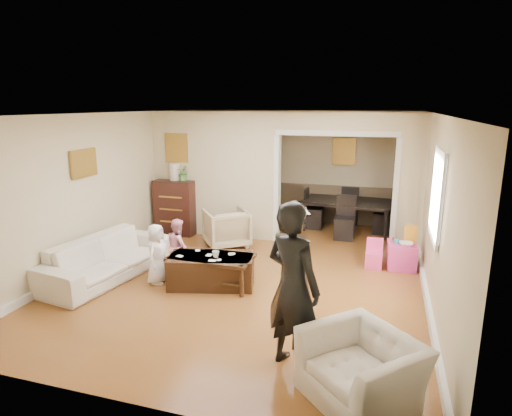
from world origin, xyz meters
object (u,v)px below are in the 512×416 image
(sofa, at_px, (108,258))
(coffee_table, at_px, (211,270))
(armchair_back, at_px, (226,228))
(cyan_cup, at_px, (397,241))
(table_lamp, at_px, (175,172))
(child_kneel_b, at_px, (179,246))
(dresser, at_px, (176,207))
(play_table, at_px, (401,256))
(adult_person, at_px, (293,286))
(child_kneel_a, at_px, (157,254))
(armchair_front, at_px, (361,369))
(dining_table, at_px, (347,216))
(child_toddler, at_px, (289,253))
(coffee_cup, at_px, (216,254))

(sofa, distance_m, coffee_table, 1.74)
(armchair_back, distance_m, cyan_cup, 3.20)
(table_lamp, relative_size, child_kneel_b, 0.39)
(sofa, relative_size, dresser, 1.93)
(sofa, xyz_separation_m, play_table, (4.56, 1.79, -0.10))
(coffee_table, height_order, adult_person, adult_person)
(armchair_back, relative_size, table_lamp, 2.27)
(cyan_cup, relative_size, child_kneel_a, 0.08)
(dresser, relative_size, child_kneel_b, 1.26)
(armchair_front, xyz_separation_m, table_lamp, (-4.18, 4.45, 1.03))
(sofa, bearing_deg, dining_table, -33.12)
(armchair_back, distance_m, child_kneel_a, 2.04)
(table_lamp, bearing_deg, cyan_cup, -10.25)
(play_table, relative_size, adult_person, 0.26)
(armchair_front, relative_size, dining_table, 0.52)
(child_kneel_a, bearing_deg, child_toddler, -69.60)
(table_lamp, relative_size, play_table, 0.77)
(cyan_cup, xyz_separation_m, child_toddler, (-1.68, -0.80, -0.10))
(sofa, distance_m, armchair_front, 4.53)
(dining_table, distance_m, child_kneel_b, 4.15)
(cyan_cup, bearing_deg, armchair_front, -95.45)
(play_table, xyz_separation_m, adult_person, (-1.19, -3.32, 0.69))
(child_toddler, bearing_deg, dining_table, -158.15)
(table_lamp, bearing_deg, dresser, 0.00)
(dresser, xyz_separation_m, child_kneel_b, (1.09, -2.07, -0.12))
(sofa, distance_m, play_table, 4.90)
(table_lamp, bearing_deg, child_kneel_a, -69.53)
(child_toddler, bearing_deg, dresser, -84.61)
(sofa, bearing_deg, play_table, -59.76)
(table_lamp, distance_m, child_kneel_a, 2.83)
(child_toddler, bearing_deg, armchair_front, 60.35)
(child_kneel_a, bearing_deg, coffee_cup, -88.94)
(armchair_front, distance_m, coffee_table, 3.17)
(sofa, distance_m, adult_person, 3.74)
(child_kneel_a, bearing_deg, table_lamp, 15.52)
(dining_table, bearing_deg, cyan_cup, -57.88)
(dresser, bearing_deg, armchair_front, -46.79)
(child_kneel_a, bearing_deg, armchair_back, -16.30)
(sofa, xyz_separation_m, coffee_cup, (1.82, 0.14, 0.20))
(dresser, relative_size, dining_table, 0.61)
(table_lamp, relative_size, dining_table, 0.19)
(armchair_front, height_order, child_toddler, child_toddler)
(coffee_cup, relative_size, play_table, 0.23)
(sofa, relative_size, coffee_table, 1.76)
(table_lamp, xyz_separation_m, cyan_cup, (4.52, -0.82, -0.86))
(table_lamp, xyz_separation_m, child_kneel_a, (0.94, -2.52, -0.88))
(coffee_table, xyz_separation_m, adult_person, (1.64, -1.72, 0.67))
(armchair_front, xyz_separation_m, adult_person, (-0.75, 0.36, 0.59))
(play_table, height_order, child_kneel_a, child_kneel_a)
(coffee_cup, xyz_separation_m, child_kneel_a, (-0.95, -0.10, -0.06))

